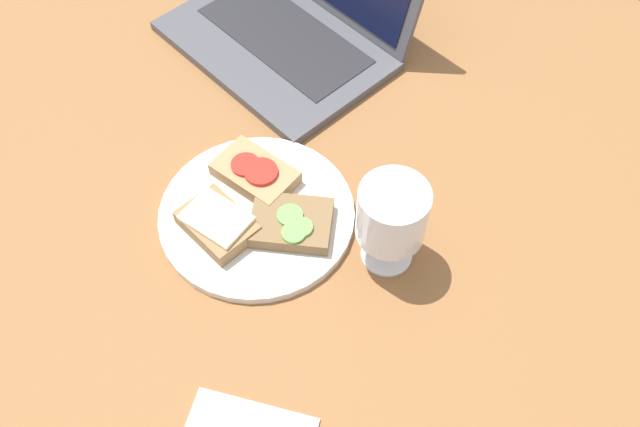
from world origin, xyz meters
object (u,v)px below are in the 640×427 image
Objects in this scene: sandwich_with_cucumber at (291,223)px; wine_glass at (392,216)px; plate at (256,214)px; laptop at (296,15)px; sandwich_with_cheese at (217,223)px; sandwich_with_tomato at (255,173)px.

wine_glass is at bearing 31.22° from sandwich_with_cucumber.
plate is 2.01× the size of sandwich_with_cucumber.
plate is 1.95× the size of wine_glass.
plate is 19.70cm from wine_glass.
laptop reaches higher than plate.
laptop is at bearing 153.26° from wine_glass.
sandwich_with_cheese is 22.54cm from wine_glass.
sandwich_with_cheese is at bearing -101.11° from plate.
plate is at bearing 78.89° from sandwich_with_cheese.
sandwich_with_tomato is 0.88× the size of wine_glass.
wine_glass reaches higher than sandwich_with_cheese.
sandwich_with_cucumber is at bearing -11.15° from sandwich_with_tomato.
sandwich_with_cheese is (-6.23, -7.00, 0.30)cm from sandwich_with_cucumber.
sandwich_with_cucumber is 14.13cm from wine_glass.
laptop is at bearing 122.91° from sandwich_with_cheese.
sandwich_with_cucumber is at bearing -148.78° from wine_glass.
wine_glass reaches higher than sandwich_with_tomato.
sandwich_with_cheese is at bearing -141.46° from wine_glass.
wine_glass is (15.91, 8.21, 8.22)cm from plate.
laptop reaches higher than wine_glass.
wine_glass is at bearing 27.30° from plate.
laptop reaches higher than sandwich_with_cucumber.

